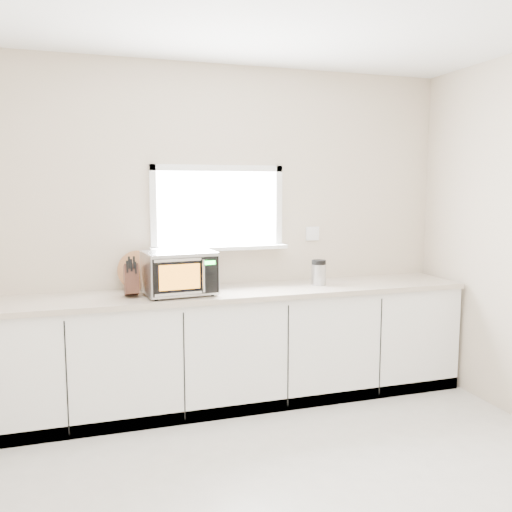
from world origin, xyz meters
name	(u,v)px	position (x,y,z in m)	size (l,w,h in m)	color
back_wall	(218,231)	(0.00, 2.00, 1.36)	(4.00, 0.17, 2.70)	beige
cabinets	(227,350)	(0.00, 1.70, 0.44)	(3.92, 0.60, 0.88)	white
countertop	(227,293)	(0.00, 1.69, 0.90)	(3.92, 0.64, 0.04)	beige
microwave	(179,272)	(-0.38, 1.64, 1.09)	(0.54, 0.44, 0.33)	black
knife_block	(131,279)	(-0.73, 1.67, 1.05)	(0.10, 0.21, 0.30)	#4D271B
cutting_board	(137,270)	(-0.66, 1.94, 1.07)	(0.31, 0.31, 0.02)	#AB7042
coffee_grinder	(319,272)	(0.78, 1.70, 1.02)	(0.12, 0.12, 0.21)	#B3B6BB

